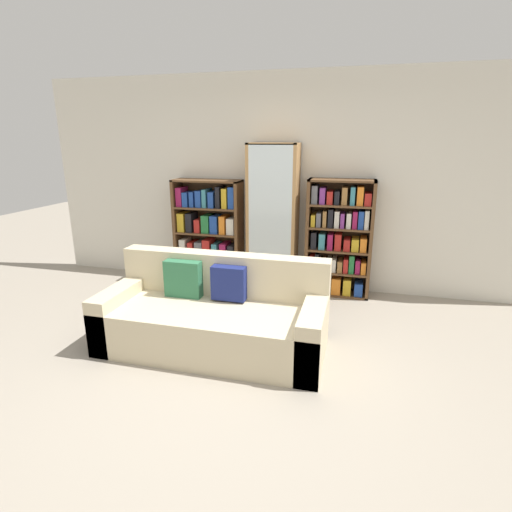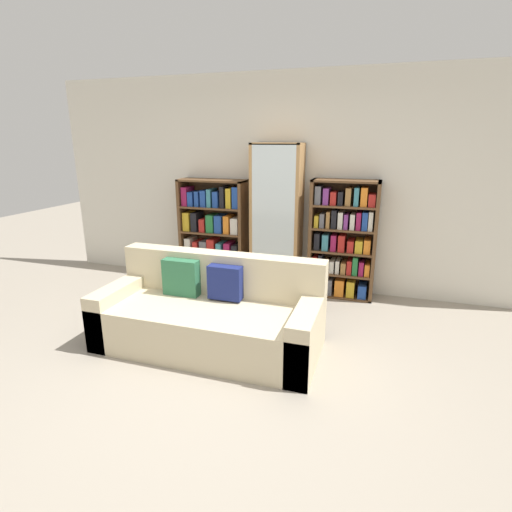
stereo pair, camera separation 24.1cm
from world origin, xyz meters
name	(u,v)px [view 2 (the right image)]	position (x,y,z in m)	size (l,w,h in m)	color
ground_plane	(212,381)	(0.00, 0.00, 0.00)	(16.00, 16.00, 0.00)	gray
wall_back	(286,184)	(0.00, 2.44, 1.35)	(6.50, 0.06, 2.70)	silver
couch	(210,316)	(-0.26, 0.57, 0.29)	(2.07, 0.89, 0.84)	beige
bookshelf_left	(214,234)	(-0.94, 2.23, 0.67)	(0.90, 0.32, 1.40)	brown
display_cabinet	(277,219)	(-0.06, 2.22, 0.93)	(0.62, 0.36, 1.86)	#AD7F4C
bookshelf_right	(343,241)	(0.78, 2.23, 0.70)	(0.80, 0.32, 1.44)	brown
wine_bottle	(320,297)	(0.61, 1.68, 0.16)	(0.09, 0.09, 0.40)	black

